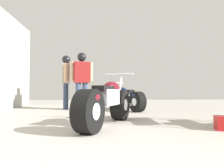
% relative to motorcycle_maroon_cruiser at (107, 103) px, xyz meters
% --- Properties ---
extents(ground_plane, '(18.18, 18.18, 0.00)m').
position_rel_motorcycle_maroon_cruiser_xyz_m(ground_plane, '(-0.05, 1.05, -0.40)').
color(ground_plane, '#A8A399').
extents(motorcycle_maroon_cruiser, '(1.08, 1.99, 0.97)m').
position_rel_motorcycle_maroon_cruiser_xyz_m(motorcycle_maroon_cruiser, '(0.00, 0.00, 0.00)').
color(motorcycle_maroon_cruiser, black).
rests_on(motorcycle_maroon_cruiser, ground_plane).
extents(motorcycle_black_naked, '(1.01, 1.85, 0.90)m').
position_rel_motorcycle_maroon_cruiser_xyz_m(motorcycle_black_naked, '(0.70, 2.74, -0.03)').
color(motorcycle_black_naked, black).
rests_on(motorcycle_black_naked, ground_plane).
extents(mechanic_in_blue, '(0.72, 0.35, 1.83)m').
position_rel_motorcycle_maroon_cruiser_xyz_m(mechanic_in_blue, '(-0.69, 2.84, 0.70)').
color(mechanic_in_blue, '#384766').
rests_on(mechanic_in_blue, ground_plane).
extents(mechanic_with_helmet, '(0.32, 0.72, 1.81)m').
position_rel_motorcycle_maroon_cruiser_xyz_m(mechanic_with_helmet, '(-1.25, 3.28, 0.69)').
color(mechanic_with_helmet, '#2D3851').
rests_on(mechanic_with_helmet, ground_plane).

